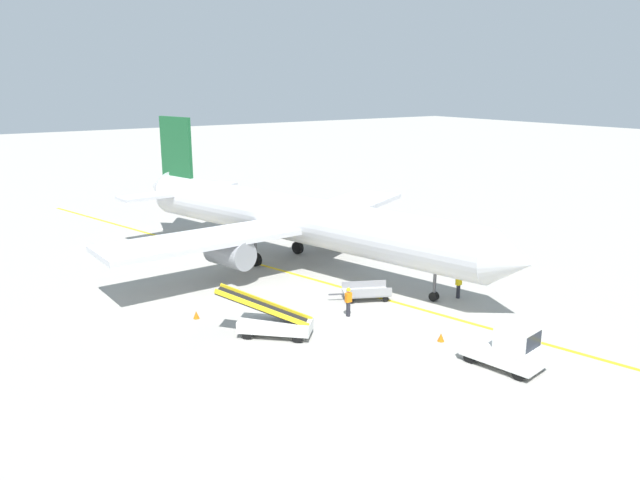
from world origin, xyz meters
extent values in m
plane|color=#9E9B93|center=(0.00, 0.00, 0.00)|extent=(300.00, 300.00, 0.00)
cube|color=yellow|center=(0.99, 5.00, 0.00)|extent=(20.18, 77.56, 0.01)
cylinder|color=silver|center=(0.99, 12.10, 3.45)|extent=(10.65, 29.88, 3.30)
cone|color=silver|center=(5.02, -3.59, 3.45)|extent=(3.73, 3.13, 3.23)
cone|color=silver|center=(-3.08, 27.98, 3.85)|extent=(3.73, 3.49, 3.14)
cube|color=silver|center=(7.88, 15.41, 3.05)|extent=(13.60, 9.72, 0.36)
cylinder|color=gray|center=(6.54, 14.04, 2.05)|extent=(2.64, 3.57, 1.90)
cube|color=silver|center=(-6.63, 11.69, 3.05)|extent=(13.17, 4.94, 0.36)
cylinder|color=gray|center=(-4.80, 11.13, 2.05)|extent=(2.64, 3.57, 1.90)
cube|color=#19592D|center=(-2.49, 25.66, 7.50)|extent=(1.27, 3.94, 5.20)
cube|color=silver|center=(0.52, 26.02, 3.85)|extent=(5.65, 4.02, 0.24)
cube|color=silver|center=(-5.29, 24.52, 3.85)|extent=(5.41, 2.77, 0.24)
cylinder|color=#4C4C51|center=(3.85, 0.96, 1.56)|extent=(0.20, 0.20, 3.12)
cylinder|color=black|center=(3.85, 0.96, 0.28)|extent=(0.48, 0.63, 0.56)
cylinder|color=#4C4C51|center=(2.63, 14.58, 1.56)|extent=(0.20, 0.20, 3.12)
cylinder|color=black|center=(2.63, 14.58, 0.48)|extent=(0.58, 1.02, 0.96)
cylinder|color=#4C4C51|center=(-1.63, 13.49, 1.56)|extent=(0.20, 0.20, 3.12)
cylinder|color=black|center=(-1.63, 13.49, 0.48)|extent=(0.58, 1.02, 0.96)
cube|color=black|center=(4.52, -1.66, 3.80)|extent=(2.97, 1.67, 0.60)
cube|color=silver|center=(0.26, -7.25, 0.70)|extent=(2.52, 3.88, 0.80)
cube|color=silver|center=(0.38, -7.87, 1.65)|extent=(1.79, 1.87, 1.10)
cube|color=black|center=(0.52, -8.63, 1.65)|extent=(1.42, 0.34, 0.77)
cylinder|color=black|center=(1.29, -8.34, 0.30)|extent=(0.32, 0.63, 0.60)
cylinder|color=black|center=(-0.30, -8.63, 0.30)|extent=(0.32, 0.63, 0.60)
cylinder|color=black|center=(0.83, -5.86, 0.30)|extent=(0.32, 0.63, 0.60)
cylinder|color=black|center=(-0.76, -6.16, 0.30)|extent=(0.32, 0.63, 0.60)
cube|color=silver|center=(9.24, 10.95, 0.65)|extent=(2.61, 2.62, 0.70)
cube|color=silver|center=(8.94, 10.66, 1.55)|extent=(1.50, 1.50, 1.10)
cube|color=black|center=(8.58, 10.29, 1.55)|extent=(0.75, 0.74, 0.77)
cylinder|color=black|center=(9.04, 9.97, 0.30)|extent=(0.58, 0.58, 0.60)
cylinder|color=black|center=(8.26, 10.75, 0.30)|extent=(0.58, 0.58, 0.60)
cylinder|color=black|center=(10.22, 11.16, 0.30)|extent=(0.58, 0.58, 0.60)
cylinder|color=black|center=(9.44, 11.94, 0.30)|extent=(0.58, 0.58, 0.60)
cube|color=silver|center=(11.80, 2.65, 0.65)|extent=(2.66, 1.90, 0.70)
cube|color=silver|center=(11.39, 2.54, 1.55)|extent=(1.32, 1.29, 1.10)
cube|color=black|center=(10.90, 2.40, 1.55)|extent=(0.34, 0.96, 0.77)
cylinder|color=black|center=(11.14, 1.89, 0.30)|extent=(0.64, 0.37, 0.60)
cylinder|color=black|center=(10.84, 2.96, 0.30)|extent=(0.64, 0.37, 0.60)
cylinder|color=black|center=(12.76, 2.35, 0.30)|extent=(0.64, 0.37, 0.60)
cylinder|color=black|center=(12.46, 3.41, 0.30)|extent=(0.64, 0.37, 0.60)
cube|color=silver|center=(-6.81, 1.76, 0.60)|extent=(3.78, 3.71, 0.60)
cylinder|color=black|center=(-8.22, 2.22, 0.30)|extent=(0.59, 0.57, 0.60)
cylinder|color=black|center=(-7.33, 3.14, 0.30)|extent=(0.59, 0.57, 0.60)
cylinder|color=black|center=(-6.29, 0.38, 0.30)|extent=(0.59, 0.57, 0.60)
cylinder|color=black|center=(-5.41, 1.31, 0.30)|extent=(0.59, 0.57, 0.60)
cube|color=black|center=(-7.25, 2.18, 1.55)|extent=(4.23, 4.10, 1.76)
cube|color=yellow|center=(-7.56, 1.85, 1.67)|extent=(3.69, 3.52, 1.84)
cube|color=yellow|center=(-6.94, 2.50, 1.67)|extent=(3.69, 3.52, 1.84)
cube|color=#A5A5A8|center=(0.61, 3.47, 0.44)|extent=(3.17, 2.57, 0.16)
cube|color=#4C4C51|center=(-1.06, 4.28, 0.42)|extent=(0.84, 0.47, 0.08)
cylinder|color=#4C4C51|center=(-1.46, 4.47, 0.42)|extent=(0.12, 0.12, 0.05)
cube|color=gray|center=(0.28, 2.79, 0.69)|extent=(2.54, 1.28, 0.50)
cube|color=gray|center=(0.93, 4.14, 0.69)|extent=(2.54, 1.28, 0.50)
cylinder|color=black|center=(-0.60, 3.39, 0.18)|extent=(0.38, 0.27, 0.36)
cylinder|color=black|center=(-0.07, 4.46, 0.18)|extent=(0.38, 0.27, 0.36)
cylinder|color=black|center=(1.29, 2.47, 0.18)|extent=(0.38, 0.27, 0.36)
cylinder|color=black|center=(1.81, 3.54, 0.18)|extent=(0.38, 0.27, 0.36)
cylinder|color=#26262D|center=(5.43, 0.48, 0.42)|extent=(0.24, 0.24, 0.85)
cube|color=yellow|center=(5.43, 0.48, 1.13)|extent=(0.36, 0.22, 0.56)
sphere|color=tan|center=(5.43, 0.48, 1.52)|extent=(0.20, 0.20, 0.20)
sphere|color=yellow|center=(5.43, 0.48, 1.58)|extent=(0.24, 0.24, 0.24)
cylinder|color=#26262D|center=(-1.97, 1.87, 0.42)|extent=(0.24, 0.24, 0.85)
cube|color=orange|center=(-1.97, 1.87, 1.13)|extent=(0.36, 0.22, 0.56)
sphere|color=tan|center=(-1.97, 1.87, 1.52)|extent=(0.20, 0.20, 0.20)
sphere|color=yellow|center=(-1.97, 1.87, 1.58)|extent=(0.24, 0.24, 0.24)
cone|color=orange|center=(-0.12, -3.62, 0.22)|extent=(0.36, 0.36, 0.44)
cone|color=orange|center=(-9.28, 6.38, 0.22)|extent=(0.36, 0.36, 0.44)
camera|label=1|loc=(-21.73, -24.38, 12.97)|focal=34.54mm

